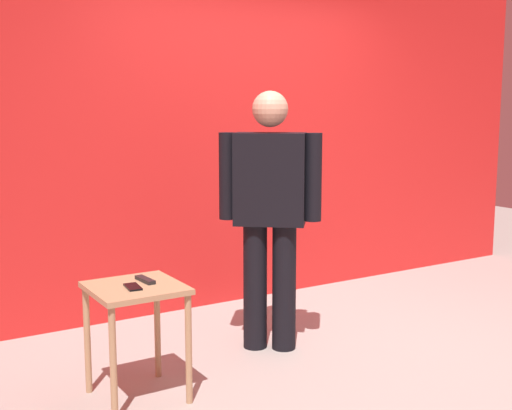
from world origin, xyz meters
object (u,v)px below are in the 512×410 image
Objects in this scene: standing_person at (270,207)px; tv_remote at (145,280)px; side_table at (136,306)px; cell_phone at (133,287)px.

standing_person is 1.02m from tv_remote.
tv_remote is at bearing 30.76° from side_table.
tv_remote is (-0.95, -0.22, -0.30)m from standing_person.
tv_remote is (0.07, 0.04, 0.12)m from side_table.
standing_person is at bearing 8.51° from tv_remote.
standing_person is at bearing 22.58° from cell_phone.
standing_person reaches higher than side_table.
side_table is 0.13m from cell_phone.
cell_phone is at bearing -127.29° from side_table.
cell_phone is 0.13m from tv_remote.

